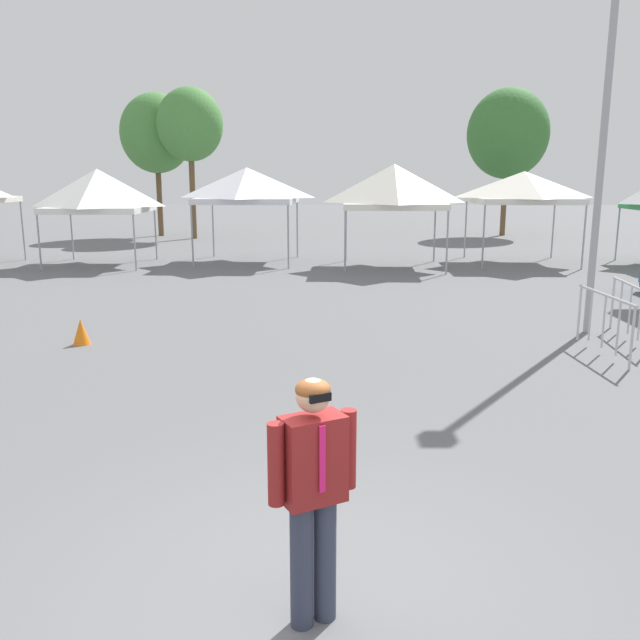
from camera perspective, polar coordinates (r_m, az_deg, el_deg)
name	(u,v)px	position (r m, az deg, el deg)	size (l,w,h in m)	color
ground_plane	(309,595)	(5.36, -0.97, -22.57)	(140.00, 140.00, 0.00)	slate
canopy_tent_far_right	(98,191)	(24.60, -18.55, 10.51)	(3.40, 3.40, 3.33)	#9E9EA3
canopy_tent_center	(247,185)	(24.23, -6.30, 11.43)	(3.58, 3.58, 3.38)	#9E9EA3
canopy_tent_behind_right	(394,186)	(22.82, 6.38, 11.35)	(3.49, 3.49, 3.47)	#9E9EA3
canopy_tent_far_left	(523,187)	(24.94, 17.10, 10.85)	(3.55, 3.55, 3.24)	#9E9EA3
person_foreground	(313,485)	(4.58, -0.59, -14.00)	(0.58, 0.41, 1.78)	#33384C
light_pole_near_lift	(606,105)	(14.10, 23.40, 16.63)	(0.36, 0.36, 7.64)	#9E9EA3
tree_behind_tents_left	(190,125)	(34.25, -11.12, 16.13)	(3.21, 3.21, 7.32)	brown
tree_behind_tents_center	(156,134)	(36.22, -13.90, 15.30)	(3.65, 3.65, 7.24)	brown
tree_behind_tents_right	(508,134)	(36.79, 15.85, 15.15)	(4.16, 4.16, 7.52)	brown
crowd_barrier_mid_lot	(605,312)	(12.53, 23.28, 0.63)	(0.17, 2.10, 1.08)	#B7BABF
crowd_barrier_by_lift	(631,301)	(13.84, 25.16, 1.48)	(0.23, 2.10, 1.08)	#B7BABF
traffic_cone_lot_center	(81,332)	(13.07, -19.86, -0.96)	(0.32, 0.32, 0.48)	orange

